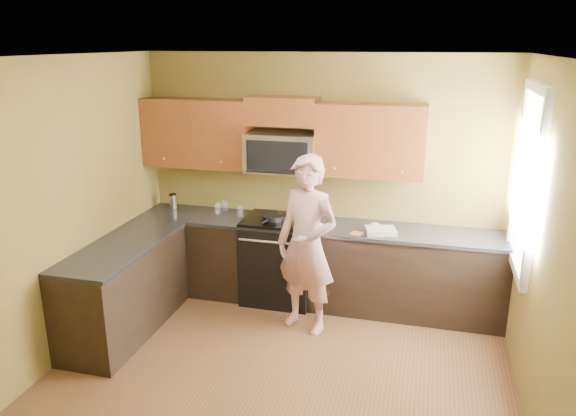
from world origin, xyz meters
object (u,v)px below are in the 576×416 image
(stove, at_px, (279,259))
(woman, at_px, (307,245))
(butter_tub, at_px, (308,226))
(travel_mug, at_px, (173,208))
(frying_pan, at_px, (273,219))
(microwave, at_px, (282,172))

(stove, xyz_separation_m, woman, (0.44, -0.56, 0.42))
(butter_tub, distance_m, travel_mug, 1.70)
(butter_tub, bearing_deg, travel_mug, 172.09)
(frying_pan, distance_m, travel_mug, 1.29)
(stove, distance_m, frying_pan, 0.48)
(frying_pan, relative_size, butter_tub, 3.67)
(microwave, relative_size, frying_pan, 1.79)
(stove, relative_size, travel_mug, 5.38)
(microwave, bearing_deg, woman, -57.20)
(stove, distance_m, microwave, 0.98)
(frying_pan, relative_size, travel_mug, 2.41)
(stove, distance_m, butter_tub, 0.57)
(stove, height_order, frying_pan, frying_pan)
(butter_tub, bearing_deg, stove, 167.01)
(microwave, bearing_deg, travel_mug, 178.76)
(stove, bearing_deg, butter_tub, -12.99)
(woman, relative_size, frying_pan, 4.20)
(woman, height_order, travel_mug, woman)
(microwave, height_order, butter_tub, microwave)
(travel_mug, bearing_deg, microwave, -1.24)
(stove, distance_m, woman, 0.83)
(microwave, xyz_separation_m, frying_pan, (-0.06, -0.16, -0.50))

